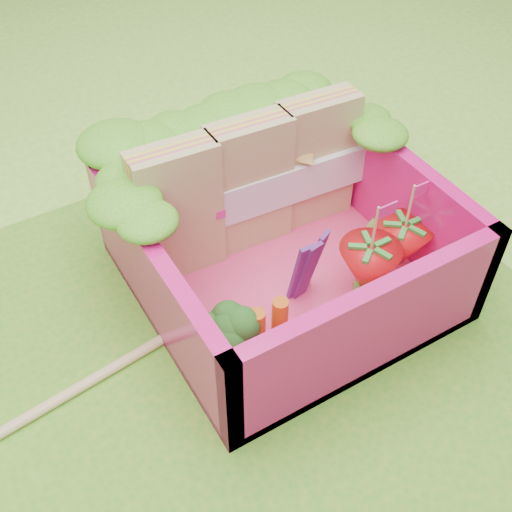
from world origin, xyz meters
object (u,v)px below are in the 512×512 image
at_px(bento_box, 284,240).
at_px(broccoli, 232,332).
at_px(strawberry_right, 401,246).
at_px(sandwich_stack, 250,185).
at_px(strawberry_left, 367,270).
at_px(chopsticks, 49,405).

xyz_separation_m(bento_box, broccoli, (-0.43, -0.29, -0.06)).
bearing_deg(bento_box, strawberry_right, -25.32).
height_order(sandwich_stack, strawberry_left, sandwich_stack).
height_order(bento_box, broccoli, bento_box).
relative_size(broccoli, strawberry_right, 0.63).
distance_m(strawberry_right, chopsticks, 1.69).
bearing_deg(strawberry_left, broccoli, -179.04).
bearing_deg(chopsticks, strawberry_left, -7.05).
bearing_deg(bento_box, strawberry_left, -46.73).
distance_m(broccoli, strawberry_right, 0.93).
bearing_deg(sandwich_stack, strawberry_right, -47.48).
relative_size(broccoli, strawberry_left, 0.61).
xyz_separation_m(bento_box, chopsticks, (-1.18, -0.10, -0.26)).
bearing_deg(broccoli, sandwich_stack, 53.95).
height_order(broccoli, strawberry_right, strawberry_right).
distance_m(sandwich_stack, strawberry_right, 0.76).
distance_m(sandwich_stack, broccoli, 0.76).
bearing_deg(strawberry_right, sandwich_stack, 132.52).
bearing_deg(strawberry_left, strawberry_right, 11.26).
xyz_separation_m(sandwich_stack, broccoli, (-0.44, -0.60, -0.16)).
height_order(bento_box, chopsticks, bento_box).
bearing_deg(broccoli, bento_box, 34.36).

